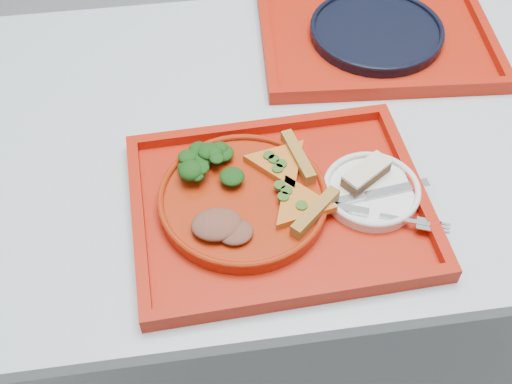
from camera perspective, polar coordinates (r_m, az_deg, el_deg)
ground at (r=1.76m, az=6.57°, el=-11.34°), size 10.00×10.00×0.00m
table at (r=1.21m, az=9.39°, el=4.09°), size 1.60×0.80×0.75m
tray_main at (r=1.00m, az=2.07°, el=-1.41°), size 0.46×0.37×0.01m
tray_far at (r=1.33m, az=10.55°, el=13.29°), size 0.48×0.38×0.01m
dinner_plate at (r=0.99m, az=-1.15°, el=-0.78°), size 0.26×0.26×0.02m
side_plate at (r=1.02m, az=10.18°, el=-0.02°), size 0.15×0.15×0.01m
navy_plate at (r=1.32m, az=10.64°, el=13.77°), size 0.26×0.26×0.02m
pizza_slice_a at (r=0.96m, az=3.92°, el=-0.94°), size 0.15×0.15×0.02m
pizza_slice_b at (r=1.01m, az=2.18°, el=2.73°), size 0.14×0.13×0.02m
salad_heap at (r=1.00m, az=-4.28°, el=2.88°), size 0.09×0.08×0.04m
meat_portion at (r=0.93m, az=-3.50°, el=-2.90°), size 0.08×0.06×0.02m
dessert_bar at (r=1.02m, az=9.78°, el=1.65°), size 0.09×0.07×0.02m
knife at (r=1.00m, az=10.40°, el=-0.14°), size 0.19×0.04×0.01m
fork at (r=0.98m, az=10.85°, el=-1.99°), size 0.18×0.09×0.01m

